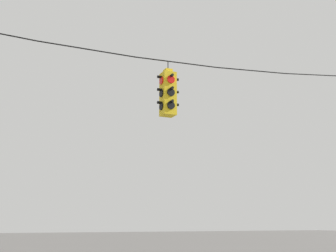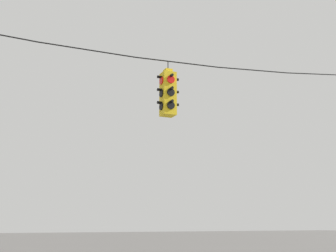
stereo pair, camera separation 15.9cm
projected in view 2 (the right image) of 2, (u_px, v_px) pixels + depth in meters
name	position (u px, v px, depth m)	size (l,w,h in m)	color
span_wire	(89.00, 43.00, 10.07)	(16.35, 0.03, 0.54)	black
traffic_light_near_left_pole	(168.00, 94.00, 10.63)	(0.58, 0.58, 1.44)	yellow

